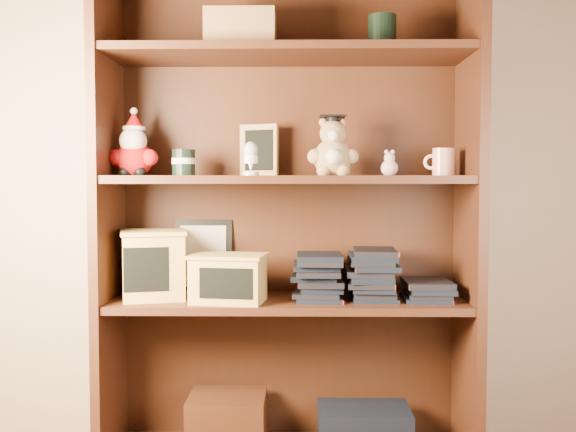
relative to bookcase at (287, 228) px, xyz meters
name	(u,v)px	position (x,y,z in m)	size (l,w,h in m)	color
bookcase	(287,228)	(0.00, 0.00, 0.00)	(1.20, 0.35, 1.60)	#432113
shelf_lower	(288,302)	(0.00, -0.05, -0.24)	(1.14, 0.33, 0.02)	#432113
shelf_upper	(288,180)	(0.00, -0.05, 0.16)	(1.14, 0.33, 0.02)	#432113
santa_plush	(134,150)	(-0.50, -0.06, 0.25)	(0.16, 0.12, 0.23)	#A50F0F
teachers_tin	(184,162)	(-0.33, -0.05, 0.21)	(0.08, 0.08, 0.08)	black
chalkboard_plaque	(259,151)	(-0.10, 0.06, 0.26)	(0.13, 0.10, 0.18)	#9E7547
egg_cup	(251,157)	(-0.11, -0.13, 0.23)	(0.05, 0.05, 0.11)	white
grad_teddy_bear	(333,152)	(0.15, -0.06, 0.25)	(0.16, 0.14, 0.20)	tan
pink_figurine	(389,166)	(0.33, -0.05, 0.20)	(0.06, 0.06, 0.09)	beige
teacher_mug	(443,162)	(0.50, -0.05, 0.22)	(0.10, 0.07, 0.09)	silver
certificate_frame	(203,256)	(-0.29, 0.09, -0.10)	(0.20, 0.05, 0.25)	black
treats_box	(153,264)	(-0.44, -0.05, -0.12)	(0.25, 0.25, 0.22)	#D6AD58
pencils_box	(228,278)	(-0.18, -0.12, -0.15)	(0.25, 0.20, 0.15)	#D6AD58
book_stack_left	(318,277)	(0.10, -0.05, -0.16)	(0.14, 0.20, 0.14)	black
book_stack_mid	(372,274)	(0.28, -0.05, -0.15)	(0.14, 0.20, 0.16)	black
book_stack_right	(427,289)	(0.45, -0.05, -0.20)	(0.14, 0.20, 0.06)	black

